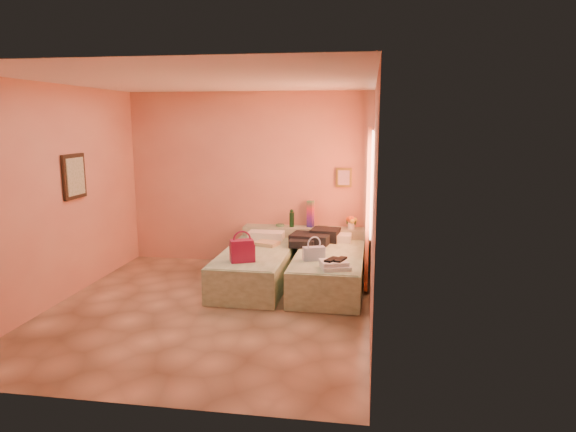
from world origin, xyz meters
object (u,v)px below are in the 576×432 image
object	(u,v)px
water_bottle	(292,219)
blue_handbag	(314,254)
headboard_ledge	(307,247)
bed_right	(329,271)
flower_vase	(351,221)
green_book	(322,227)
magenta_handbag	(242,251)
bed_left	(256,268)
towel_stack	(335,265)

from	to	relation	value
water_bottle	blue_handbag	xyz separation A→B (m)	(0.51, -1.41, -0.19)
headboard_ledge	bed_right	world-z (taller)	headboard_ledge
blue_handbag	flower_vase	bearing A→B (deg)	50.09
water_bottle	flower_vase	bearing A→B (deg)	-0.76
flower_vase	green_book	bearing A→B (deg)	179.66
flower_vase	magenta_handbag	distance (m)	2.12
bed_right	flower_vase	bearing A→B (deg)	76.28
bed_left	magenta_handbag	bearing A→B (deg)	-94.35
magenta_handbag	towel_stack	distance (m)	1.25
bed_left	flower_vase	bearing A→B (deg)	38.54
green_book	magenta_handbag	distance (m)	1.85
bed_left	water_bottle	bearing A→B (deg)	71.27
towel_stack	bed_right	bearing A→B (deg)	100.15
water_bottle	green_book	bearing A→B (deg)	-1.16
headboard_ledge	bed_right	bearing A→B (deg)	-66.89
headboard_ledge	green_book	world-z (taller)	green_book
green_book	towel_stack	xyz separation A→B (m)	(0.34, -1.76, -0.11)
green_book	magenta_handbag	bearing A→B (deg)	-109.33
towel_stack	headboard_ledge	bearing A→B (deg)	108.01
headboard_ledge	water_bottle	bearing A→B (deg)	-177.55
flower_vase	towel_stack	size ratio (longest dim) A/B	0.70
flower_vase	water_bottle	bearing A→B (deg)	179.24
bed_right	green_book	world-z (taller)	green_book
bed_left	bed_right	distance (m)	1.06
green_book	blue_handbag	size ratio (longest dim) A/B	0.55
bed_right	towel_stack	distance (m)	0.80
bed_right	water_bottle	xyz separation A→B (m)	(-0.69, 1.04, 0.54)
blue_handbag	water_bottle	bearing A→B (deg)	87.56
bed_left	flower_vase	world-z (taller)	flower_vase
towel_stack	flower_vase	bearing A→B (deg)	85.72
bed_left	magenta_handbag	size ratio (longest dim) A/B	6.30
green_book	blue_handbag	xyz separation A→B (m)	(0.03, -1.40, -0.07)
green_book	magenta_handbag	xyz separation A→B (m)	(-0.90, -1.61, -0.01)
headboard_ledge	magenta_handbag	xyz separation A→B (m)	(-0.66, -1.63, 0.32)
bed_left	green_book	size ratio (longest dim) A/B	12.59
bed_right	green_book	xyz separation A→B (m)	(-0.20, 1.03, 0.41)
bed_left	bed_right	xyz separation A→B (m)	(1.06, 0.00, 0.00)
green_book	magenta_handbag	size ratio (longest dim) A/B	0.50
bed_right	flower_vase	distance (m)	1.18
bed_right	towel_stack	size ratio (longest dim) A/B	5.71
bed_right	towel_stack	bearing A→B (deg)	-79.22
towel_stack	blue_handbag	bearing A→B (deg)	130.51
headboard_ledge	towel_stack	size ratio (longest dim) A/B	5.86
water_bottle	flower_vase	xyz separation A→B (m)	(0.95, -0.01, -0.01)
water_bottle	magenta_handbag	world-z (taller)	water_bottle
headboard_ledge	towel_stack	world-z (taller)	headboard_ledge
headboard_ledge	flower_vase	size ratio (longest dim) A/B	8.33
water_bottle	green_book	distance (m)	0.50
water_bottle	magenta_handbag	xyz separation A→B (m)	(-0.42, -1.62, -0.14)
magenta_handbag	bed_left	bearing A→B (deg)	60.97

